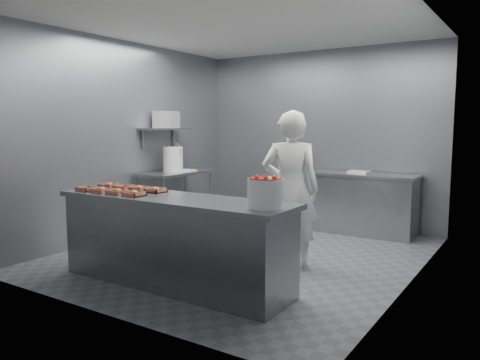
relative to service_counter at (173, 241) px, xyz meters
The scene contains 24 objects.
floor 1.42m from the service_counter, 90.00° to the left, with size 4.50×4.50×0.00m, color #4C4C51.
ceiling 2.71m from the service_counter, 90.00° to the left, with size 4.50×4.50×0.00m, color white.
wall_back 3.72m from the service_counter, 90.00° to the left, with size 4.00×0.04×2.80m, color slate.
wall_left 2.59m from the service_counter, 145.98° to the left, with size 0.04×4.50×2.80m, color slate.
wall_right 2.59m from the service_counter, 34.02° to the left, with size 0.04×4.50×2.80m, color slate.
service_counter is the anchor object (origin of this frame).
prep_table 2.56m from the service_counter, 130.24° to the left, with size 0.60×1.20×0.90m.
back_counter 3.37m from the service_counter, 74.52° to the left, with size 1.50×0.60×0.90m.
wall_shelf 2.88m from the service_counter, 133.03° to the left, with size 0.35×0.90×0.03m, color slate.
tray_0 1.20m from the service_counter, behind, with size 0.19×0.18×0.04m.
tray_1 0.99m from the service_counter, 169.52° to the right, with size 0.19×0.18×0.06m.
tray_2 0.79m from the service_counter, 165.57° to the right, with size 0.19×0.18×0.06m.
tray_3 0.62m from the service_counter, 157.11° to the right, with size 0.19×0.18×0.06m.
tray_4 1.20m from the service_counter, behind, with size 0.19×0.18×0.06m.
tray_5 0.98m from the service_counter, 169.47° to the left, with size 0.19×0.18×0.04m.
tray_6 0.79m from the service_counter, 165.56° to the left, with size 0.19×0.18×0.06m.
tray_7 0.62m from the service_counter, 157.10° to the left, with size 0.19×0.18×0.06m.
worker 1.45m from the service_counter, 59.26° to the left, with size 0.65×0.42×1.77m, color white.
strawberry_tub 1.23m from the service_counter, ahead, with size 0.31×0.31×0.26m.
glaze_bucket 2.62m from the service_counter, 130.85° to the left, with size 0.32×0.30×0.46m.
bucket_lid 2.67m from the service_counter, 128.07° to the left, with size 0.31×0.31×0.02m, color white.
rag 2.71m from the service_counter, 124.77° to the left, with size 0.14×0.12×0.02m, color #CCB28C.
appliance 2.95m from the service_counter, 132.84° to the left, with size 0.30×0.34×0.26m, color gray.
paper_stack 3.38m from the service_counter, 76.22° to the left, with size 0.30×0.22×0.04m, color silver.
Camera 1 is at (3.06, -4.84, 1.61)m, focal length 35.00 mm.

